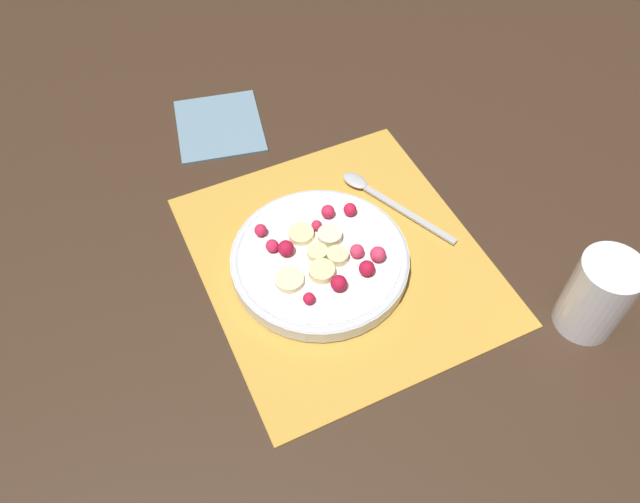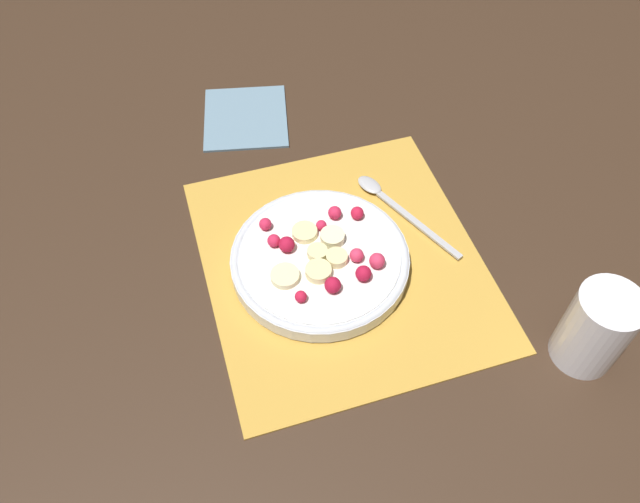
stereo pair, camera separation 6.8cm
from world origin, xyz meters
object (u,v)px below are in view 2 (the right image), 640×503
(drinking_glass, at_px, (596,329))
(napkin, at_px, (246,117))
(fruit_bowl, at_px, (320,259))
(spoon, at_px, (389,200))

(drinking_glass, height_order, napkin, drinking_glass)
(fruit_bowl, bearing_deg, spoon, -58.14)
(fruit_bowl, xyz_separation_m, napkin, (0.32, 0.03, -0.02))
(fruit_bowl, height_order, drinking_glass, drinking_glass)
(fruit_bowl, distance_m, drinking_glass, 0.34)
(fruit_bowl, xyz_separation_m, drinking_glass, (-0.21, -0.26, 0.04))
(fruit_bowl, relative_size, napkin, 1.35)
(napkin, bearing_deg, drinking_glass, -151.49)
(fruit_bowl, height_order, napkin, fruit_bowl)
(fruit_bowl, bearing_deg, drinking_glass, -128.93)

